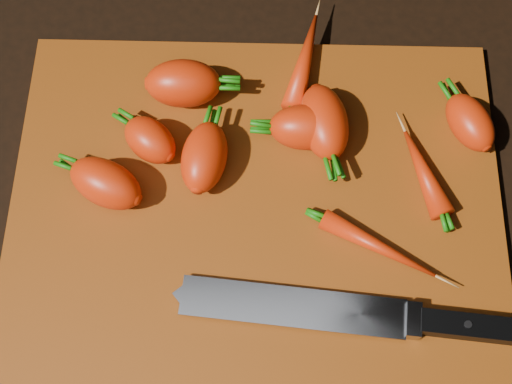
{
  "coord_description": "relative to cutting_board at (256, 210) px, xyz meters",
  "views": [
    {
      "loc": [
        0.01,
        -0.27,
        0.68
      ],
      "look_at": [
        0.0,
        0.01,
        0.03
      ],
      "focal_mm": 50.0,
      "sensor_mm": 36.0,
      "label": 1
    }
  ],
  "objects": [
    {
      "name": "carrot_10",
      "position": [
        -0.15,
        0.01,
        0.03
      ],
      "size": [
        0.09,
        0.08,
        0.05
      ],
      "primitive_type": "ellipsoid",
      "rotation": [
        0.0,
        0.0,
        2.67
      ],
      "color": "red",
      "rests_on": "cutting_board"
    },
    {
      "name": "carrot_7",
      "position": [
        0.05,
        0.17,
        0.02
      ],
      "size": [
        0.05,
        0.12,
        0.03
      ],
      "primitive_type": "ellipsoid",
      "rotation": [
        0.0,
        0.0,
        1.35
      ],
      "color": "red",
      "rests_on": "cutting_board"
    },
    {
      "name": "carrot_2",
      "position": [
        0.07,
        0.09,
        0.03
      ],
      "size": [
        0.06,
        0.09,
        0.05
      ],
      "primitive_type": "ellipsoid",
      "rotation": [
        0.0,
        0.0,
        -1.39
      ],
      "color": "red",
      "rests_on": "cutting_board"
    },
    {
      "name": "carrot_5",
      "position": [
        -0.08,
        0.14,
        0.03
      ],
      "size": [
        0.06,
        0.04,
        0.04
      ],
      "primitive_type": "ellipsoid",
      "rotation": [
        0.0,
        0.0,
        -0.0
      ],
      "color": "red",
      "rests_on": "cutting_board"
    },
    {
      "name": "carrot_9",
      "position": [
        0.17,
        0.04,
        0.02
      ],
      "size": [
        0.06,
        0.1,
        0.03
      ],
      "primitive_type": "ellipsoid",
      "rotation": [
        0.0,
        0.0,
        1.9
      ],
      "color": "red",
      "rests_on": "cutting_board"
    },
    {
      "name": "carrot_0",
      "position": [
        -0.08,
        0.13,
        0.03
      ],
      "size": [
        0.08,
        0.05,
        0.05
      ],
      "primitive_type": "ellipsoid",
      "rotation": [
        0.0,
        0.0,
        0.02
      ],
      "color": "red",
      "rests_on": "cutting_board"
    },
    {
      "name": "cutting_board",
      "position": [
        0.0,
        0.0,
        0.0
      ],
      "size": [
        0.5,
        0.4,
        0.01
      ],
      "primitive_type": "cube",
      "color": "#883D0D",
      "rests_on": "ground"
    },
    {
      "name": "knife",
      "position": [
        0.06,
        -0.11,
        0.01
      ],
      "size": [
        0.35,
        0.06,
        0.02
      ],
      "rotation": [
        0.0,
        0.0,
        -0.09
      ],
      "color": "gray",
      "rests_on": "cutting_board"
    },
    {
      "name": "carrot_1",
      "position": [
        -0.11,
        0.06,
        0.03
      ],
      "size": [
        0.07,
        0.07,
        0.04
      ],
      "primitive_type": "ellipsoid",
      "rotation": [
        0.0,
        0.0,
        2.44
      ],
      "color": "red",
      "rests_on": "cutting_board"
    },
    {
      "name": "carrot_8",
      "position": [
        0.12,
        -0.04,
        0.02
      ],
      "size": [
        0.12,
        0.08,
        0.02
      ],
      "primitive_type": "ellipsoid",
      "rotation": [
        0.0,
        0.0,
        -0.49
      ],
      "color": "red",
      "rests_on": "cutting_board"
    },
    {
      "name": "ground",
      "position": [
        0.0,
        0.0,
        -0.01
      ],
      "size": [
        2.0,
        2.0,
        0.01
      ],
      "primitive_type": "cube",
      "color": "black"
    },
    {
      "name": "carrot_6",
      "position": [
        0.22,
        0.09,
        0.03
      ],
      "size": [
        0.07,
        0.08,
        0.04
      ],
      "primitive_type": "ellipsoid",
      "rotation": [
        0.0,
        0.0,
        2.02
      ],
      "color": "red",
      "rests_on": "cutting_board"
    },
    {
      "name": "carrot_4",
      "position": [
        0.05,
        0.08,
        0.03
      ],
      "size": [
        0.08,
        0.05,
        0.05
      ],
      "primitive_type": "ellipsoid",
      "rotation": [
        0.0,
        0.0,
        3.13
      ],
      "color": "red",
      "rests_on": "cutting_board"
    },
    {
      "name": "carrot_3",
      "position": [
        -0.05,
        0.04,
        0.03
      ],
      "size": [
        0.06,
        0.08,
        0.05
      ],
      "primitive_type": "ellipsoid",
      "rotation": [
        0.0,
        0.0,
        1.43
      ],
      "color": "red",
      "rests_on": "cutting_board"
    }
  ]
}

